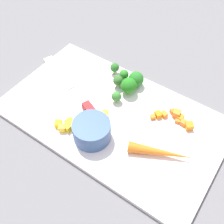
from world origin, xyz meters
The scene contains 29 objects.
ground_plane centered at (0.00, 0.00, 0.00)m, with size 4.00×4.00×0.00m, color slate.
cutting_board centered at (0.00, 0.00, 0.01)m, with size 0.54×0.31×0.01m, color white.
prep_bowl centered at (0.00, -0.08, 0.04)m, with size 0.09×0.09×0.05m, color #395685.
chef_knife centered at (-0.10, -0.01, 0.02)m, with size 0.27×0.13×0.02m.
whole_carrot centered at (0.15, -0.03, 0.02)m, with size 0.03×0.03×0.14m, color orange.
carrot_dice_0 centered at (0.12, 0.09, 0.02)m, with size 0.01×0.01×0.01m, color orange.
carrot_dice_1 centered at (0.17, 0.07, 0.02)m, with size 0.02×0.02×0.02m, color orange.
carrot_dice_2 centered at (0.14, 0.07, 0.02)m, with size 0.01×0.01×0.01m, color orange.
carrot_dice_3 centered at (0.16, 0.07, 0.02)m, with size 0.01×0.01×0.01m, color orange.
carrot_dice_4 centered at (0.10, 0.06, 0.02)m, with size 0.02×0.01×0.01m, color orange.
carrot_dice_5 centered at (0.13, 0.09, 0.02)m, with size 0.02×0.02×0.02m, color orange.
carrot_dice_6 centered at (0.09, 0.05, 0.02)m, with size 0.01×0.01×0.01m, color orange.
carrot_dice_7 centered at (0.11, 0.07, 0.02)m, with size 0.01×0.02×0.01m, color orange.
carrot_dice_8 centered at (0.14, 0.08, 0.02)m, with size 0.02×0.01×0.01m, color orange.
carrot_dice_9 centered at (0.17, 0.08, 0.02)m, with size 0.01×0.01×0.01m, color orange.
pepper_dice_0 centered at (-0.06, -0.08, 0.02)m, with size 0.02×0.02×0.02m, color yellow.
pepper_dice_1 centered at (-0.06, -0.10, 0.02)m, with size 0.02×0.02×0.02m, color yellow.
pepper_dice_2 centered at (-0.07, -0.11, 0.02)m, with size 0.02×0.01×0.02m, color yellow.
pepper_dice_3 centered at (-0.01, -0.02, 0.02)m, with size 0.02×0.02×0.02m, color yellow.
pepper_dice_4 centered at (-0.08, -0.10, 0.02)m, with size 0.02×0.02×0.02m, color yellow.
pepper_dice_5 centered at (-0.02, -0.01, 0.02)m, with size 0.01×0.01×0.01m, color yellow.
pepper_dice_6 centered at (-0.02, -0.03, 0.02)m, with size 0.02×0.01×0.01m, color yellow.
pepper_dice_7 centered at (-0.05, -0.08, 0.02)m, with size 0.02×0.02×0.02m, color yellow.
broccoli_floret_0 centered at (-0.04, 0.12, 0.03)m, with size 0.03×0.03×0.03m.
broccoli_floret_1 centered at (-0.01, 0.09, 0.04)m, with size 0.04×0.04×0.05m.
broccoli_floret_2 centered at (-0.01, 0.12, 0.03)m, with size 0.04×0.04×0.04m.
broccoli_floret_3 centered at (-0.04, 0.09, 0.03)m, with size 0.03×0.03×0.04m.
broccoli_floret_4 centered at (-0.02, 0.04, 0.03)m, with size 0.03×0.03×0.03m.
broccoli_floret_5 centered at (-0.08, 0.13, 0.03)m, with size 0.03×0.03×0.03m.
Camera 1 is at (0.24, -0.34, 0.54)m, focal length 43.76 mm.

